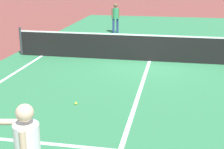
% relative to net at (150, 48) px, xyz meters
% --- Properties ---
extents(ground_plane, '(60.00, 60.00, 0.00)m').
position_rel_net_xyz_m(ground_plane, '(0.00, 0.00, -0.49)').
color(ground_plane, brown).
extents(court_surface_inbounds, '(10.62, 24.40, 0.00)m').
position_rel_net_xyz_m(court_surface_inbounds, '(0.00, 0.00, -0.49)').
color(court_surface_inbounds, '#2D7247').
rests_on(court_surface_inbounds, ground_plane).
extents(line_center_service, '(0.10, 6.40, 0.01)m').
position_rel_net_xyz_m(line_center_service, '(0.00, -3.20, -0.49)').
color(line_center_service, white).
rests_on(line_center_service, ground_plane).
extents(net, '(9.96, 0.09, 1.07)m').
position_rel_net_xyz_m(net, '(0.00, 0.00, 0.00)').
color(net, '#33383D').
rests_on(net, ground_plane).
extents(player_far, '(0.37, 0.32, 1.53)m').
position_rel_net_xyz_m(player_far, '(-2.22, 5.33, 0.43)').
color(player_far, navy).
rests_on(player_far, ground_plane).
extents(tennis_ball_mid_court, '(0.07, 0.07, 0.07)m').
position_rel_net_xyz_m(tennis_ball_mid_court, '(-1.43, -4.44, -0.46)').
color(tennis_ball_mid_court, '#CCE033').
rests_on(tennis_ball_mid_court, ground_plane).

